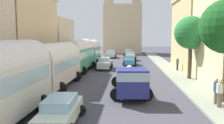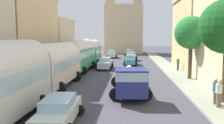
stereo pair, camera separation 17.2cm
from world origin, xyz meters
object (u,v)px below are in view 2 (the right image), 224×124
car_3 (59,111)px  pedestrian_0 (219,92)px  parked_bus_1 (56,63)px  car_4 (105,63)px  parked_bus_2 (79,54)px  car_2 (129,53)px  pedestrian_3 (219,93)px  car_0 (130,60)px  pedestrian_1 (178,64)px  pedestrian_4 (215,90)px  parked_bus_3 (92,50)px  car_1 (131,56)px  car_5 (112,54)px  cargo_truck_0 (130,80)px

car_3 → pedestrian_0: pedestrian_0 is taller
parked_bus_1 → car_4: 11.80m
parked_bus_2 → car_3: parked_bus_2 is taller
car_2 → car_4: car_4 is taller
pedestrian_3 → parked_bus_1: bearing=156.1°
pedestrian_3 → car_0: bearing=103.9°
pedestrian_1 → pedestrian_4: (-0.72, -14.64, 0.03)m
parked_bus_1 → car_2: 32.89m
parked_bus_3 → pedestrian_0: parked_bus_3 is taller
car_1 → pedestrian_3: pedestrian_3 is taller
parked_bus_3 → pedestrian_0: 25.84m
car_0 → car_2: 16.13m
parked_bus_1 → pedestrian_3: bearing=-23.9°
car_0 → car_3: (-3.53, -24.45, -0.08)m
pedestrian_0 → pedestrian_3: bearing=-117.2°
car_5 → pedestrian_4: bearing=-74.1°
car_2 → pedestrian_0: pedestrian_0 is taller
parked_bus_1 → pedestrian_1: bearing=38.9°
parked_bus_1 → parked_bus_3: (0.00, 18.00, 0.01)m
pedestrian_0 → pedestrian_1: (0.59, 14.97, -0.02)m
parked_bus_3 → car_2: 15.62m
car_3 → parked_bus_3: bearing=96.4°
parked_bus_1 → car_1: bearing=74.1°
car_0 → pedestrian_3: size_ratio=2.42×
parked_bus_1 → pedestrian_0: bearing=-22.3°
cargo_truck_0 → pedestrian_4: (5.37, -2.09, -0.14)m
parked_bus_2 → car_3: (2.93, -17.32, -1.56)m
parked_bus_1 → car_0: bearing=68.2°
pedestrian_1 → pedestrian_4: pedestrian_4 is taller
parked_bus_1 → pedestrian_4: bearing=-21.1°
parked_bus_2 → car_5: bearing=82.4°
car_1 → parked_bus_1: bearing=-105.9°
car_5 → pedestrian_3: bearing=-74.5°
parked_bus_3 → car_5: bearing=75.9°
car_1 → pedestrian_4: 28.10m
pedestrian_0 → car_2: bearing=98.8°
parked_bus_1 → car_3: parked_bus_1 is taller
car_2 → pedestrian_4: (5.60, -36.83, 0.23)m
car_0 → pedestrian_1: 8.56m
car_5 → car_1: bearing=-51.0°
car_5 → pedestrian_4: size_ratio=2.21×
car_3 → car_5: (-0.40, 36.37, 0.08)m
parked_bus_3 → pedestrian_3: bearing=-63.1°
pedestrian_3 → car_1: bearing=100.4°
cargo_truck_0 → pedestrian_0: (5.51, -2.42, -0.15)m
parked_bus_2 → car_0: bearing=47.8°
parked_bus_1 → car_1: 24.00m
cargo_truck_0 → pedestrian_4: 5.77m
cargo_truck_0 → pedestrian_0: bearing=-23.8°
car_3 → parked_bus_1: bearing=109.4°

